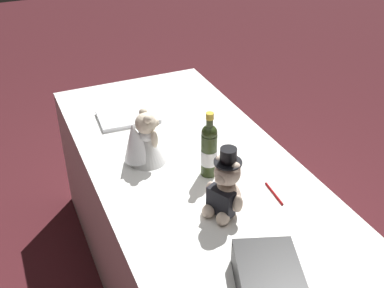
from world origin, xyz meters
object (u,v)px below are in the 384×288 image
(teddy_bear_groom, at_px, (225,190))
(gift_case_black, at_px, (269,280))
(guestbook, at_px, (128,117))
(signing_pen, at_px, (273,193))
(champagne_bottle, at_px, (209,149))
(teddy_bear_bride, at_px, (143,141))

(teddy_bear_groom, bearing_deg, gift_case_black, -6.77)
(gift_case_black, bearing_deg, guestbook, -176.89)
(signing_pen, xyz_separation_m, guestbook, (-0.84, -0.35, 0.01))
(signing_pen, xyz_separation_m, gift_case_black, (0.41, -0.28, 0.04))
(champagne_bottle, height_order, signing_pen, champagne_bottle)
(teddy_bear_groom, relative_size, guestbook, 0.96)
(champagne_bottle, xyz_separation_m, guestbook, (-0.61, -0.17, -0.11))
(teddy_bear_bride, bearing_deg, teddy_bear_groom, 19.77)
(teddy_bear_groom, distance_m, guestbook, 0.88)
(guestbook, bearing_deg, signing_pen, 26.39)
(guestbook, bearing_deg, teddy_bear_bride, -3.39)
(teddy_bear_bride, height_order, guestbook, teddy_bear_bride)
(teddy_bear_bride, xyz_separation_m, gift_case_black, (0.85, 0.12, -0.06))
(teddy_bear_bride, bearing_deg, signing_pen, 42.75)
(teddy_bear_bride, distance_m, guestbook, 0.42)
(teddy_bear_bride, xyz_separation_m, signing_pen, (0.43, 0.40, -0.10))
(teddy_bear_groom, distance_m, champagne_bottle, 0.26)
(champagne_bottle, height_order, gift_case_black, champagne_bottle)
(teddy_bear_bride, relative_size, gift_case_black, 0.76)
(champagne_bottle, distance_m, guestbook, 0.64)
(signing_pen, bearing_deg, teddy_bear_groom, -84.11)
(signing_pen, distance_m, gift_case_black, 0.50)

